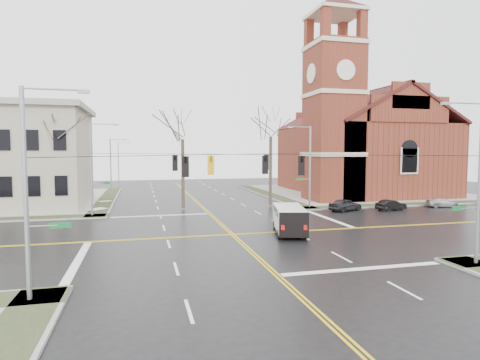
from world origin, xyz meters
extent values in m
plane|color=black|center=(0.00, 0.00, 0.00)|extent=(120.00, 120.00, 0.00)
cube|color=gray|center=(25.00, 25.00, 0.07)|extent=(30.00, 30.00, 0.15)
cube|color=#29331B|center=(11.20, 25.00, 0.15)|extent=(2.00, 30.00, 0.02)
cube|color=#29331B|center=(25.00, 11.20, 0.15)|extent=(30.00, 2.00, 0.02)
cube|color=#29331B|center=(-11.20, 25.00, 0.15)|extent=(2.00, 30.00, 0.02)
cube|color=gold|center=(-0.12, 0.00, 0.01)|extent=(0.12, 100.00, 0.01)
cube|color=gold|center=(0.12, 0.00, 0.01)|extent=(0.12, 100.00, 0.01)
cube|color=gold|center=(0.00, -0.12, 0.01)|extent=(100.00, 0.12, 0.01)
cube|color=gold|center=(0.00, 0.12, 0.01)|extent=(100.00, 0.12, 0.01)
cube|color=silver|center=(5.00, -10.50, 0.01)|extent=(9.50, 0.50, 0.01)
cube|color=silver|center=(-5.00, 10.50, 0.01)|extent=(9.50, 0.50, 0.01)
cube|color=silver|center=(-10.50, -5.00, 0.01)|extent=(0.50, 9.50, 0.01)
cube|color=silver|center=(10.50, 5.00, 0.01)|extent=(0.50, 9.50, 0.01)
cube|color=maroon|center=(17.00, 17.00, 10.00)|extent=(6.00, 6.00, 20.00)
cube|color=beige|center=(17.00, 17.00, 19.50)|extent=(6.30, 6.30, 0.50)
cylinder|color=silver|center=(17.00, 13.95, 16.00)|extent=(2.40, 0.15, 2.40)
cylinder|color=silver|center=(13.95, 17.00, 16.00)|extent=(0.15, 2.40, 2.40)
cone|color=#3B1412|center=(17.00, 17.00, 24.60)|extent=(12.16, 12.16, 2.00)
cube|color=maroon|center=(26.00, 26.00, 5.00)|extent=(18.00, 24.00, 10.00)
cube|color=maroon|center=(16.80, 20.00, 2.20)|extent=(2.00, 5.00, 4.40)
cube|color=#9E967D|center=(-22.00, 20.00, 5.50)|extent=(18.00, 14.00, 11.00)
cylinder|color=gray|center=(11.50, 11.50, 4.65)|extent=(0.20, 0.20, 9.00)
cylinder|color=gray|center=(10.90, 11.50, 3.30)|extent=(1.20, 0.06, 0.06)
cube|color=#10612A|center=(10.20, 11.50, 3.30)|extent=(0.90, 0.04, 0.25)
cylinder|color=gray|center=(10.30, 11.50, 9.05)|extent=(2.40, 0.08, 0.08)
cube|color=gray|center=(9.10, 11.50, 9.00)|extent=(0.50, 0.22, 0.15)
cylinder|color=gray|center=(-11.50, 11.50, 4.65)|extent=(0.20, 0.20, 9.00)
cylinder|color=gray|center=(-10.90, 11.50, 3.30)|extent=(1.20, 0.06, 0.06)
cube|color=#10612A|center=(-10.20, 11.50, 3.30)|extent=(0.90, 0.04, 0.25)
cylinder|color=gray|center=(-10.30, 11.50, 9.05)|extent=(2.40, 0.08, 0.08)
cube|color=gray|center=(-9.10, 11.50, 9.00)|extent=(0.50, 0.22, 0.15)
cylinder|color=gray|center=(11.50, -11.50, 4.65)|extent=(0.20, 0.20, 9.00)
cylinder|color=gray|center=(10.90, -11.50, 3.30)|extent=(1.20, 0.06, 0.06)
cube|color=#10612A|center=(10.20, -11.50, 3.30)|extent=(0.90, 0.04, 0.25)
cylinder|color=gray|center=(10.30, -11.50, 9.05)|extent=(2.40, 0.08, 0.08)
cube|color=gray|center=(9.10, -11.50, 9.00)|extent=(0.50, 0.22, 0.15)
cylinder|color=gray|center=(-11.50, -11.50, 4.65)|extent=(0.20, 0.20, 9.00)
cylinder|color=gray|center=(-10.90, -11.50, 3.30)|extent=(1.20, 0.06, 0.06)
cube|color=#10612A|center=(-10.20, -11.50, 3.30)|extent=(0.90, 0.04, 0.25)
cylinder|color=gray|center=(-10.30, -11.50, 9.05)|extent=(2.40, 0.08, 0.08)
cube|color=gray|center=(-9.10, -11.50, 9.00)|extent=(0.50, 0.22, 0.15)
cylinder|color=black|center=(0.00, 0.00, 6.20)|extent=(23.02, 23.02, 0.03)
cylinder|color=black|center=(0.00, 0.00, 6.20)|extent=(23.02, 23.02, 0.03)
imported|color=black|center=(-4.00, -4.00, 5.45)|extent=(0.21, 0.26, 1.30)
imported|color=black|center=(4.00, 4.00, 5.45)|extent=(0.21, 0.26, 1.30)
imported|color=#E4A50D|center=(-2.00, -2.00, 5.45)|extent=(0.21, 0.26, 1.30)
imported|color=black|center=(-4.00, 4.00, 5.45)|extent=(0.21, 0.26, 1.30)
imported|color=black|center=(4.00, -4.00, 5.45)|extent=(0.21, 0.26, 1.30)
imported|color=black|center=(2.00, -2.00, 5.45)|extent=(0.21, 0.26, 1.30)
cylinder|color=gray|center=(-10.80, 28.00, 4.10)|extent=(0.16, 0.16, 8.00)
cylinder|color=gray|center=(-9.80, 28.00, 8.00)|extent=(2.00, 0.07, 0.07)
cube|color=gray|center=(-8.80, 28.00, 7.95)|extent=(0.45, 0.20, 0.13)
cylinder|color=gray|center=(-10.80, 48.00, 4.10)|extent=(0.16, 0.16, 8.00)
cylinder|color=gray|center=(-9.80, 48.00, 8.00)|extent=(2.00, 0.07, 0.07)
cube|color=gray|center=(-8.80, 48.00, 7.95)|extent=(0.45, 0.20, 0.13)
cube|color=white|center=(4.37, -0.82, 1.23)|extent=(3.35, 5.78, 1.74)
cube|color=white|center=(4.91, 1.37, 0.97)|extent=(2.26, 1.40, 1.23)
cube|color=black|center=(5.00, 1.72, 1.54)|extent=(1.87, 0.58, 0.82)
cube|color=black|center=(4.42, -0.62, 1.79)|extent=(2.95, 4.09, 0.56)
cube|color=#B70C0A|center=(2.93, -3.31, 1.03)|extent=(0.26, 0.13, 0.35)
cube|color=#B70C0A|center=(4.48, -3.70, 1.03)|extent=(0.26, 0.13, 0.35)
cube|color=black|center=(4.37, -0.82, 0.34)|extent=(3.41, 5.84, 0.10)
cylinder|color=black|center=(3.89, 1.15, 0.37)|extent=(0.44, 0.78, 0.74)
cylinder|color=black|center=(5.72, 0.70, 0.37)|extent=(0.44, 0.78, 0.74)
cylinder|color=black|center=(3.02, -2.33, 0.37)|extent=(0.44, 0.78, 0.74)
cylinder|color=black|center=(4.85, -2.79, 0.37)|extent=(0.44, 0.78, 0.74)
imported|color=black|center=(14.47, 8.87, 0.67)|extent=(4.22, 2.78, 1.34)
imported|color=black|center=(19.51, 8.05, 0.57)|extent=(3.64, 1.80, 1.15)
imported|color=#A7A7AA|center=(26.74, 8.79, 0.52)|extent=(3.87, 2.38, 1.05)
cylinder|color=#3D3127|center=(-14.64, 13.60, 3.81)|extent=(0.36, 0.36, 7.32)
cylinder|color=#3D3127|center=(-2.31, 14.22, 3.92)|extent=(0.36, 0.36, 7.55)
cylinder|color=#3D3127|center=(7.78, 14.21, 4.12)|extent=(0.36, 0.36, 7.95)
camera|label=1|loc=(-6.80, -29.84, 6.51)|focal=30.00mm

